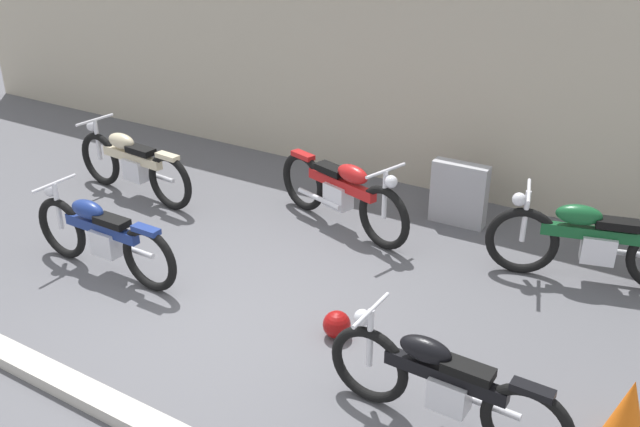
% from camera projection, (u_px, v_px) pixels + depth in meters
% --- Properties ---
extents(ground_plane, '(40.00, 40.00, 0.00)m').
position_uv_depth(ground_plane, '(227.00, 319.00, 6.91)').
color(ground_plane, '#56565B').
extents(building_wall, '(18.00, 0.30, 3.08)m').
position_uv_depth(building_wall, '(413.00, 76.00, 9.47)').
color(building_wall, '#B2A893').
rests_on(building_wall, ground_plane).
extents(curb_strip, '(18.00, 0.24, 0.12)m').
position_uv_depth(curb_strip, '(107.00, 405.00, 5.69)').
color(curb_strip, '#B7B2A8').
rests_on(curb_strip, ground_plane).
extents(stone_marker, '(0.71, 0.22, 0.81)m').
position_uv_depth(stone_marker, '(459.00, 194.00, 8.67)').
color(stone_marker, '#9E9EA3').
rests_on(stone_marker, ground_plane).
extents(helmet, '(0.27, 0.27, 0.27)m').
position_uv_depth(helmet, '(337.00, 325.00, 6.59)').
color(helmet, maroon).
rests_on(helmet, ground_plane).
extents(traffic_cone, '(0.32, 0.32, 0.55)m').
position_uv_depth(traffic_cone, '(629.00, 410.00, 5.32)').
color(traffic_cone, orange).
rests_on(traffic_cone, ground_plane).
extents(motorcycle_cream, '(2.19, 0.61, 0.98)m').
position_uv_depth(motorcycle_cream, '(132.00, 164.00, 9.42)').
color(motorcycle_cream, black).
rests_on(motorcycle_cream, ground_plane).
extents(motorcycle_blue, '(2.10, 0.58, 0.94)m').
position_uv_depth(motorcycle_blue, '(102.00, 236.00, 7.55)').
color(motorcycle_blue, black).
rests_on(motorcycle_blue, ground_plane).
extents(motorcycle_black, '(2.02, 0.56, 0.91)m').
position_uv_depth(motorcycle_black, '(442.00, 384.00, 5.34)').
color(motorcycle_black, black).
rests_on(motorcycle_black, ground_plane).
extents(motorcycle_red, '(2.17, 0.88, 1.00)m').
position_uv_depth(motorcycle_red, '(342.00, 192.00, 8.53)').
color(motorcycle_red, black).
rests_on(motorcycle_red, ground_plane).
extents(motorcycle_green, '(2.19, 0.84, 1.01)m').
position_uv_depth(motorcycle_green, '(592.00, 242.00, 7.35)').
color(motorcycle_green, black).
rests_on(motorcycle_green, ground_plane).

